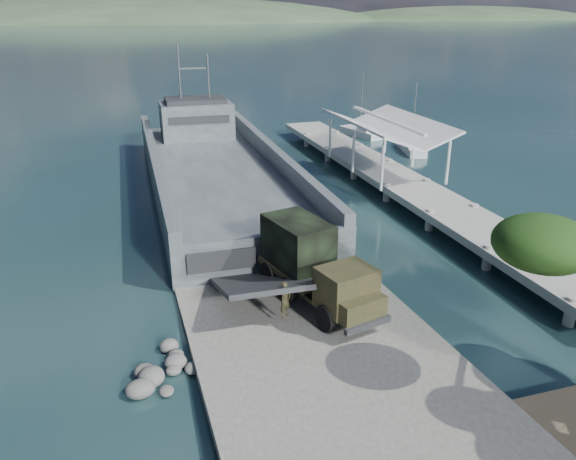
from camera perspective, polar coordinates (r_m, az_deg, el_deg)
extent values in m
plane|color=#18393B|center=(24.15, 2.41, -11.41)|extent=(1400.00, 1400.00, 0.00)
cube|color=slate|center=(23.23, 3.26, -12.17)|extent=(10.00, 18.00, 0.50)
cube|color=#A3A199|center=(43.76, 10.74, 5.16)|extent=(4.00, 44.00, 0.50)
cube|color=#3E454A|center=(43.88, -7.25, 4.71)|extent=(10.32, 32.43, 2.69)
cube|color=#3E454A|center=(42.94, -13.36, 6.68)|extent=(1.30, 32.25, 1.40)
cube|color=#3E454A|center=(44.21, -1.54, 7.69)|extent=(1.30, 32.25, 1.40)
cube|color=#3E454A|center=(28.92, -2.21, -3.06)|extent=(9.68, 0.63, 2.79)
cube|color=#3E454A|center=(53.55, -9.27, 10.96)|extent=(6.53, 4.43, 3.22)
cube|color=#282A2D|center=(53.24, -9.39, 12.89)|extent=(5.44, 3.55, 0.43)
cylinder|color=gray|center=(52.80, -11.00, 15.42)|extent=(0.17, 0.17, 5.37)
cylinder|color=gray|center=(53.16, -8.10, 15.05)|extent=(0.17, 0.17, 4.30)
cylinder|color=black|center=(23.80, 3.94, -8.91)|extent=(0.68, 1.24, 1.17)
cylinder|color=black|center=(24.90, 7.91, -7.59)|extent=(0.68, 1.24, 1.17)
cylinder|color=black|center=(26.04, 0.08, -5.98)|extent=(0.68, 1.24, 1.17)
cylinder|color=black|center=(27.05, 3.86, -4.91)|extent=(0.68, 1.24, 1.17)
cylinder|color=black|center=(27.44, -1.87, -4.47)|extent=(0.68, 1.24, 1.17)
cylinder|color=black|center=(28.40, 1.79, -3.52)|extent=(0.68, 1.24, 1.17)
cube|color=black|center=(26.07, 2.66, -5.64)|extent=(3.57, 7.14, 0.23)
cube|color=#24301B|center=(23.87, 5.94, -5.90)|extent=(2.62, 2.29, 1.81)
cube|color=#24301B|center=(23.35, 7.49, -7.92)|extent=(2.21, 1.29, 0.90)
cube|color=#24301B|center=(26.87, 1.18, -3.98)|extent=(3.19, 4.57, 0.32)
cube|color=black|center=(26.47, 1.00, -1.28)|extent=(2.93, 3.85, 2.26)
cube|color=#282A2D|center=(23.32, 8.12, -9.54)|extent=(2.25, 0.76, 0.27)
imported|color=#24301B|center=(24.04, -0.27, -7.90)|extent=(0.71, 0.67, 1.62)
cube|color=white|center=(56.67, 12.42, 8.02)|extent=(2.88, 5.74, 0.90)
cube|color=white|center=(55.60, 12.73, 8.37)|extent=(1.75, 1.89, 0.60)
cylinder|color=gray|center=(56.02, 12.69, 11.26)|extent=(0.10, 0.10, 6.02)
cube|color=white|center=(63.02, 7.36, 9.71)|extent=(3.05, 5.91, 0.93)
cube|color=white|center=(62.12, 7.99, 10.09)|extent=(1.82, 1.97, 0.62)
cylinder|color=gray|center=(62.42, 7.50, 12.72)|extent=(0.10, 0.10, 6.19)
ellipsoid|color=#15360E|center=(19.50, 24.49, -1.23)|extent=(3.12, 3.12, 1.78)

